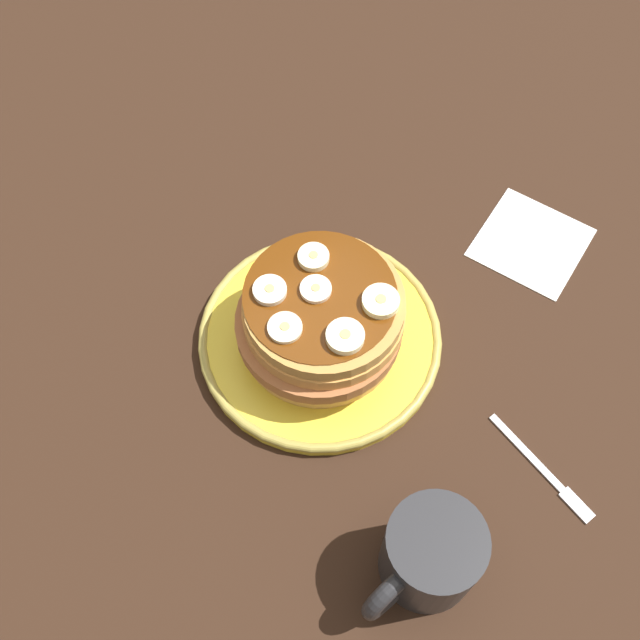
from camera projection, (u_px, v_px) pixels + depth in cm
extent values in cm
cube|color=black|center=(320.00, 349.00, 82.40)|extent=(140.00, 140.00, 3.00)
cylinder|color=yellow|center=(320.00, 339.00, 80.48)|extent=(24.60, 24.60, 1.39)
torus|color=#A49342|center=(320.00, 337.00, 80.05)|extent=(24.84, 24.84, 0.98)
cylinder|color=tan|center=(318.00, 334.00, 79.06)|extent=(16.05, 16.05, 1.59)
cylinder|color=#AD7338|center=(319.00, 327.00, 77.64)|extent=(15.36, 15.36, 1.59)
cylinder|color=#9F5F36|center=(319.00, 324.00, 75.99)|extent=(16.27, 16.27, 1.59)
cylinder|color=#D18E43|center=(324.00, 312.00, 74.81)|extent=(15.62, 15.62, 1.59)
cylinder|color=#B88540|center=(327.00, 302.00, 73.50)|extent=(15.21, 15.21, 1.59)
cylinder|color=#592B0A|center=(320.00, 295.00, 72.83)|extent=(14.49, 14.49, 0.16)
cylinder|color=#F7E2C3|center=(319.00, 287.00, 72.95)|extent=(2.97, 2.97, 0.64)
cylinder|color=tan|center=(319.00, 285.00, 72.64)|extent=(0.83, 0.83, 0.08)
cylinder|color=#F8F3B4|center=(381.00, 302.00, 72.04)|extent=(3.49, 3.49, 0.95)
cylinder|color=tan|center=(381.00, 299.00, 71.59)|extent=(0.98, 0.98, 0.08)
cylinder|color=#F5ECB5|center=(313.00, 257.00, 74.43)|extent=(3.01, 3.01, 0.87)
cylinder|color=tan|center=(313.00, 255.00, 74.02)|extent=(0.84, 0.84, 0.08)
cylinder|color=#F4EFBC|center=(345.00, 337.00, 70.26)|extent=(3.51, 3.51, 0.96)
cylinder|color=tan|center=(345.00, 334.00, 69.80)|extent=(0.98, 0.98, 0.08)
cylinder|color=#F8E9BC|center=(285.00, 328.00, 70.89)|extent=(3.19, 3.19, 0.60)
cylinder|color=tan|center=(285.00, 326.00, 70.59)|extent=(0.89, 0.89, 0.08)
cylinder|color=#EDE1C3|center=(270.00, 291.00, 72.71)|extent=(3.18, 3.18, 0.77)
cylinder|color=tan|center=(270.00, 288.00, 72.34)|extent=(0.89, 0.89, 0.08)
cylinder|color=#262628|center=(431.00, 553.00, 66.18)|extent=(8.41, 8.41, 9.16)
cylinder|color=black|center=(437.00, 543.00, 62.97)|extent=(7.15, 7.15, 0.55)
torus|color=#262628|center=(393.00, 589.00, 64.77)|extent=(6.64, 1.51, 6.64)
cube|color=white|center=(531.00, 242.00, 86.96)|extent=(13.65, 13.65, 0.30)
cube|color=silver|center=(527.00, 452.00, 75.06)|extent=(1.15, 9.52, 0.50)
cube|color=silver|center=(577.00, 505.00, 72.57)|extent=(1.43, 3.56, 0.50)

